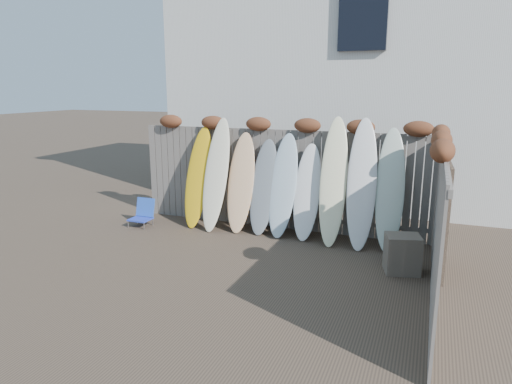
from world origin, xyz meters
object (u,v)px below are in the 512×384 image
(lattice_panel, at_px, (445,219))
(surfboard_0, at_px, (198,177))
(beach_chair, at_px, (143,213))
(wooden_crate, at_px, (402,254))

(lattice_panel, xyz_separation_m, surfboard_0, (-4.69, 0.86, 0.15))
(beach_chair, relative_size, wooden_crate, 0.93)
(lattice_panel, distance_m, surfboard_0, 4.77)
(beach_chair, distance_m, wooden_crate, 5.23)
(wooden_crate, bearing_deg, beach_chair, 173.07)
(beach_chair, xyz_separation_m, wooden_crate, (5.19, -0.63, 0.04))
(lattice_panel, height_order, surfboard_0, surfboard_0)
(beach_chair, distance_m, lattice_panel, 5.80)
(beach_chair, relative_size, surfboard_0, 0.26)
(wooden_crate, distance_m, surfboard_0, 4.32)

